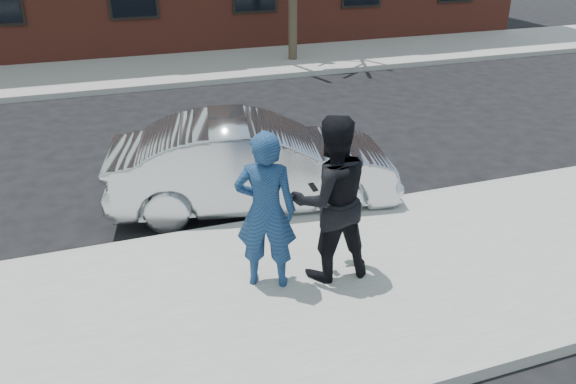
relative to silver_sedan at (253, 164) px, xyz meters
name	(u,v)px	position (x,y,z in m)	size (l,w,h in m)	color
ground	(245,300)	(-0.78, -2.30, -0.71)	(100.00, 100.00, 0.00)	black
near_sidewalk	(251,307)	(-0.78, -2.55, -0.63)	(50.00, 3.50, 0.15)	gray
near_curb	(216,232)	(-0.78, -0.75, -0.63)	(50.00, 0.10, 0.15)	#999691
far_sidewalk	(142,71)	(-0.78, 8.95, -0.63)	(50.00, 3.50, 0.15)	gray
far_curb	(150,87)	(-0.78, 7.15, -0.63)	(50.00, 0.10, 0.15)	#999691
silver_sedan	(253,164)	(0.00, 0.00, 0.00)	(1.50, 4.29, 1.41)	#B7BABF
man_hoodie	(266,211)	(-0.49, -2.24, 0.40)	(0.82, 0.69, 1.91)	navy
man_peacoat	(331,199)	(0.28, -2.29, 0.45)	(1.01, 0.80, 2.02)	black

